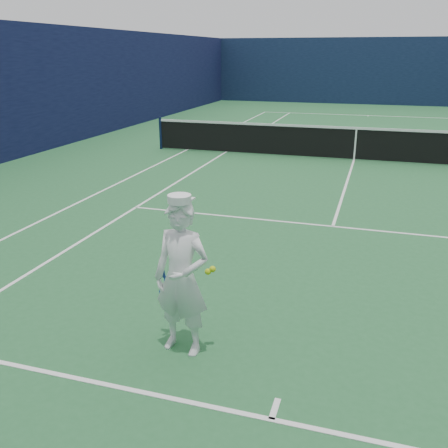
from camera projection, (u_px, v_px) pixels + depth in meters
The scene contains 5 objects.
ground at pixel (354, 160), 15.19m from camera, with size 80.00×80.00×0.00m, color #246033.
court_markings at pixel (354, 160), 15.19m from camera, with size 11.03×23.83×0.01m.
windscreen_fence at pixel (360, 93), 14.54m from camera, with size 20.12×36.12×4.00m.
tennis_net at pixel (355, 142), 15.01m from camera, with size 12.88×0.09×1.07m.
tennis_player at pixel (182, 278), 5.26m from camera, with size 0.76×0.53×1.77m.
Camera 1 is at (0.68, -15.49, 3.12)m, focal length 40.00 mm.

